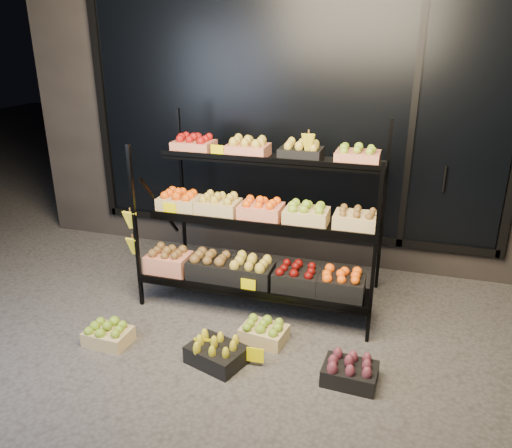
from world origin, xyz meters
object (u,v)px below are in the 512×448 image
(floor_crate_midleft, at_px, (216,352))
(floor_crate_left, at_px, (108,334))
(floor_crate_midright, at_px, (264,331))
(display_rack, at_px, (259,221))

(floor_crate_midleft, bearing_deg, floor_crate_left, -160.91)
(floor_crate_left, relative_size, floor_crate_midright, 0.92)
(floor_crate_midleft, distance_m, floor_crate_midright, 0.47)
(floor_crate_left, bearing_deg, floor_crate_midright, 21.09)
(display_rack, distance_m, floor_crate_midleft, 1.25)
(floor_crate_left, xyz_separation_m, floor_crate_midright, (1.19, 0.40, 0.00))
(display_rack, bearing_deg, floor_crate_midleft, -91.57)
(display_rack, height_order, floor_crate_midleft, display_rack)
(floor_crate_left, bearing_deg, floor_crate_midleft, 3.26)
(floor_crate_left, height_order, floor_crate_midleft, floor_crate_midleft)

